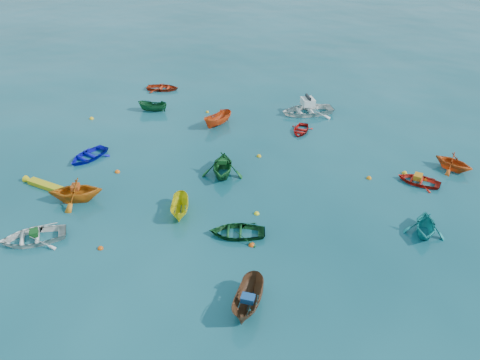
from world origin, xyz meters
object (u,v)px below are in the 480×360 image
Objects in this scene: motorboat_white at (307,113)px; kayak_yellow at (48,188)px; dinghy_blue_sw at (89,158)px; dinghy_white_near at (34,240)px.

kayak_yellow is at bearing -69.75° from motorboat_white.
dinghy_blue_sw is at bearing -77.32° from motorboat_white.
motorboat_white is (9.18, 16.24, 0.00)m from dinghy_blue_sw.
dinghy_white_near is at bearing -57.70° from motorboat_white.
dinghy_white_near is 24.52m from motorboat_white.
motorboat_white is at bearing 58.01° from dinghy_blue_sw.
dinghy_white_near is 0.93× the size of kayak_yellow.
dinghy_white_near reaches higher than dinghy_blue_sw.
kayak_yellow is at bearing -79.16° from dinghy_blue_sw.
dinghy_white_near reaches higher than kayak_yellow.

